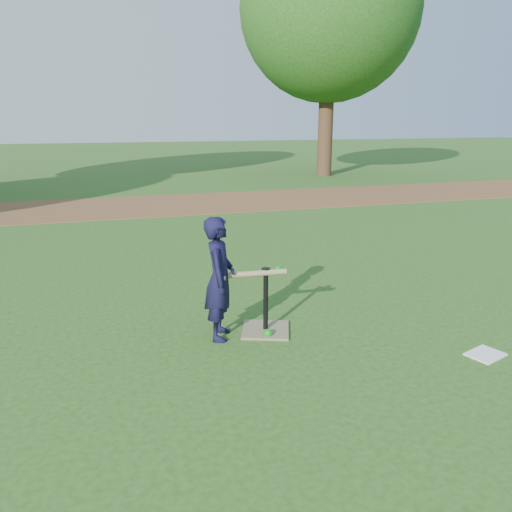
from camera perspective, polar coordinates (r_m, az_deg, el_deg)
name	(u,v)px	position (r m, az deg, el deg)	size (l,w,h in m)	color
ground	(227,340)	(4.55, -3.29, -9.57)	(80.00, 80.00, 0.00)	#285116
dirt_strip	(147,205)	(11.71, -12.37, 5.66)	(24.00, 3.00, 0.01)	brown
child	(220,279)	(4.42, -4.18, -2.59)	(0.41, 0.27, 1.11)	black
wiffle_ball_ground	(268,333)	(4.58, 1.39, -8.81)	(0.08, 0.08, 0.08)	#0D9214
clipboard	(485,354)	(4.69, 24.74, -10.18)	(0.30, 0.23, 0.01)	white
batting_tee	(266,320)	(4.68, 1.10, -7.32)	(0.55, 0.55, 0.61)	#807451
swing_action	(256,273)	(4.48, -0.01, -2.00)	(0.63, 0.17, 0.08)	tan
tree_right	(330,10)	(17.99, 8.42, 26.08)	(5.80, 5.80, 8.21)	#382316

